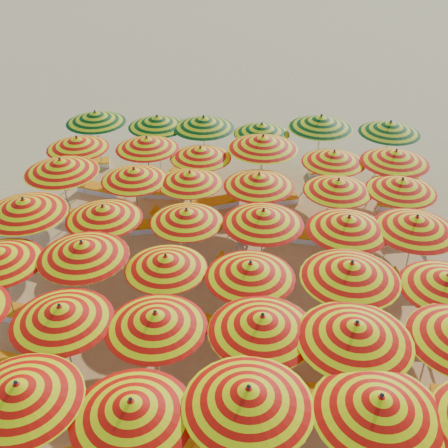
{
  "coord_description": "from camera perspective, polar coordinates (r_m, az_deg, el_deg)",
  "views": [
    {
      "loc": [
        1.31,
        -13.8,
        11.03
      ],
      "look_at": [
        0.0,
        0.5,
        1.6
      ],
      "focal_mm": 45.0,
      "sensor_mm": 36.0,
      "label": 1
    }
  ],
  "objects": [
    {
      "name": "umbrella_34",
      "position": [
        20.36,
        11.1,
        6.69
      ],
      "size": [
        2.97,
        2.97,
        2.41
      ],
      "color": "silver",
      "rests_on": "ground"
    },
    {
      "name": "umbrella_9",
      "position": [
        12.74,
        3.92,
        -10.05
      ],
      "size": [
        2.95,
        2.95,
        2.61
      ],
      "color": "silver",
      "rests_on": "ground"
    },
    {
      "name": "umbrella_19",
      "position": [
        17.07,
        -12.16,
        1.15
      ],
      "size": [
        2.6,
        2.6,
        2.45
      ],
      "color": "silver",
      "rests_on": "ground"
    },
    {
      "name": "lounger_27",
      "position": [
        23.59,
        10.75,
        5.21
      ],
      "size": [
        1.79,
        0.78,
        0.69
      ],
      "rotation": [
        0.0,
        0.0,
        0.12
      ],
      "color": "white",
      "rests_on": "ground"
    },
    {
      "name": "umbrella_39",
      "position": [
        22.39,
        3.85,
        9.63
      ],
      "size": [
        2.48,
        2.48,
        2.35
      ],
      "color": "silver",
      "rests_on": "ground"
    },
    {
      "name": "lounger_17",
      "position": [
        19.88,
        -5.0,
        -0.03
      ],
      "size": [
        1.81,
        0.88,
        0.69
      ],
      "rotation": [
        0.0,
        0.0,
        2.96
      ],
      "color": "white",
      "rests_on": "ground"
    },
    {
      "name": "umbrella_23",
      "position": [
        16.86,
        18.91,
        0.04
      ],
      "size": [
        3.05,
        3.05,
        2.59
      ],
      "color": "silver",
      "rests_on": "ground"
    },
    {
      "name": "lounger_25",
      "position": [
        24.58,
        -13.65,
        6.04
      ],
      "size": [
        1.82,
        0.97,
        0.69
      ],
      "rotation": [
        0.0,
        0.0,
        3.38
      ],
      "color": "white",
      "rests_on": "ground"
    },
    {
      "name": "umbrella_41",
      "position": [
        22.99,
        16.51,
        9.39
      ],
      "size": [
        2.69,
        2.69,
        2.53
      ],
      "color": "silver",
      "rests_on": "ground"
    },
    {
      "name": "umbrella_13",
      "position": [
        15.37,
        -14.19,
        -2.54
      ],
      "size": [
        2.64,
        2.64,
        2.6
      ],
      "color": "silver",
      "rests_on": "ground"
    },
    {
      "name": "lounger_15",
      "position": [
        20.63,
        -13.65,
        0.43
      ],
      "size": [
        1.83,
        1.13,
        0.69
      ],
      "rotation": [
        0.0,
        0.0,
        -0.35
      ],
      "color": "white",
      "rests_on": "ground"
    },
    {
      "name": "lounger_18",
      "position": [
        19.38,
        9.46,
        -1.36
      ],
      "size": [
        1.78,
        0.76,
        0.69
      ],
      "rotation": [
        0.0,
        0.0,
        -0.11
      ],
      "color": "white",
      "rests_on": "ground"
    },
    {
      "name": "lounger_14",
      "position": [
        18.07,
        19.34,
        -5.96
      ],
      "size": [
        1.77,
        0.69,
        0.69
      ],
      "rotation": [
        0.0,
        0.0,
        3.21
      ],
      "color": "white",
      "rests_on": "ground"
    },
    {
      "name": "umbrella_10",
      "position": [
        12.68,
        13.23,
        -10.6
      ],
      "size": [
        2.63,
        2.63,
        2.75
      ],
      "color": "silver",
      "rests_on": "ground"
    },
    {
      "name": "lounger_21",
      "position": [
        21.85,
        -6.19,
        3.23
      ],
      "size": [
        1.75,
        0.63,
        0.69
      ],
      "rotation": [
        0.0,
        0.0,
        3.17
      ],
      "color": "white",
      "rests_on": "ground"
    },
    {
      "name": "lounger_13",
      "position": [
        17.86,
        13.56,
        -5.34
      ],
      "size": [
        1.83,
        1.05,
        0.69
      ],
      "rotation": [
        0.0,
        0.0,
        -0.29
      ],
      "color": "white",
      "rests_on": "ground"
    },
    {
      "name": "lounger_20",
      "position": [
        22.52,
        -12.65,
        3.54
      ],
      "size": [
        1.82,
        1.02,
        0.69
      ],
      "rotation": [
        0.0,
        0.0,
        2.87
      ],
      "color": "white",
      "rests_on": "ground"
    },
    {
      "name": "umbrella_36",
      "position": [
        23.52,
        -12.93,
        10.54
      ],
      "size": [
        2.68,
        2.68,
        2.56
      ],
      "color": "silver",
      "rests_on": "ground"
    },
    {
      "name": "lounger_8",
      "position": [
        16.06,
        -3.73,
        -9.44
      ],
      "size": [
        1.83,
        1.16,
        0.69
      ],
      "rotation": [
        0.0,
        0.0,
        2.78
      ],
      "color": "white",
      "rests_on": "ground"
    },
    {
      "name": "umbrella_8",
      "position": [
        13.0,
        -6.95,
        -9.68
      ],
      "size": [
        2.76,
        2.76,
        2.52
      ],
      "color": "silver",
      "rests_on": "ground"
    },
    {
      "name": "ground",
      "position": [
        17.71,
        -0.15,
        -5.22
      ],
      "size": [
        120.0,
        120.0,
        0.0
      ],
      "primitive_type": "plane",
      "color": "tan",
      "rests_on": "ground"
    },
    {
      "name": "umbrella_40",
      "position": [
        22.52,
        9.81,
        10.19
      ],
      "size": [
        3.37,
        3.37,
        2.69
      ],
      "color": "silver",
      "rests_on": "ground"
    },
    {
      "name": "umbrella_25",
      "position": [
        19.09,
        -9.11,
        5.0
      ],
      "size": [
        2.9,
        2.9,
        2.4
      ],
      "color": "silver",
      "rests_on": "ground"
    },
    {
      "name": "lounger_10",
      "position": [
        16.27,
        18.44,
        -10.83
      ],
      "size": [
        1.75,
        0.64,
        0.69
      ],
      "rotation": [
        0.0,
        0.0,
        0.04
      ],
      "color": "white",
      "rests_on": "ground"
    },
    {
      "name": "umbrella_35",
      "position": [
        20.63,
        17.02,
        6.57
      ],
      "size": [
        2.8,
        2.8,
        2.55
      ],
      "color": "silver",
      "rests_on": "ground"
    },
    {
      "name": "umbrella_31",
      "position": [
        21.06,
        -7.85,
        8.15
      ],
      "size": [
        2.95,
        2.95,
        2.49
      ],
      "color": "silver",
      "rests_on": "ground"
    },
    {
      "name": "lounger_23",
      "position": [
        21.36,
        5.08,
        2.53
      ],
      "size": [
        1.83,
        1.09,
        0.69
      ],
      "rotation": [
        0.0,
        0.0,
        3.46
      ],
      "color": "white",
      "rests_on": "ground"
    },
    {
      "name": "lounger_5",
      "position": [
        14.34,
        9.92,
        -16.75
      ],
      "size": [
        1.78,
        0.74,
        0.69
      ],
      "rotation": [
        0.0,
        0.0,
        0.09
      ],
      "color": "white",
      "rests_on": "ground"
    },
    {
      "name": "umbrella_37",
      "position": [
        22.85,
        -6.8,
        10.3
      ],
      "size": [
        2.52,
        2.52,
        2.49
      ],
      "color": "silver",
      "rests_on": "ground"
    },
    {
      "name": "umbrella_21",
      "position": [
        16.35,
        4.01,
        0.73
      ],
      "size": [
        3.2,
        3.2,
        2.55
      ],
      "color": "silver",
      "rests_on": "ground"
    },
    {
      "name": "umbrella_20",
      "position": [
        16.72,
        -3.82,
        0.84
      ],
      "size": [
        2.64,
        2.64,
        2.36
      ],
      "color": "silver",
      "rests_on": "ground"
    },
    {
      "name": "umbrella_33",
      "position": [
        20.47,
        3.97,
        8.29
      ],
      "size": [
        2.62,
        2.62,
        2.73
      ],
      "color": "silver",
      "rests_on": "ground"
    },
    {
      "name": "lounger_19",
      "position": [
        20.21,
        18.29,
        -1.17
      ],
      "size": [
        1.82,
        0.94,
        0.69
      ],
      "rotation": [
        0.0,
        0.0,
        0.22
      ],
      "color": "white",
      "rests_on": "ground"
    },
    {
      "name": "umbrella_24",
      "position": [
        19.65,
        -16.26,
        5.69
      ],
      "size": [
        2.59,
        2.59,
        2.67
      ],
      "color": "silver",
      "rests_on": "ground"
    },
    {
      "name": "umbrella_30",
      "position": [
        21.65,
        -14.69,
        7.98
      ],
      "size": [
        2.55,
        2.55,
        2.45
      ],
      "color": "silver",
      "rests_on": "ground"
    },
    {
      "name": "umbrella_29",
      "position": [
        19.02,
        17.6,
        3.78
      ],
      "size": [
        2.79,
        2.79,
        2.44
      ],
      "color": "silver",
      "rests_on": "ground"
    },
    {
      "name": "lounger_26",
      "position": [
        23.14,
        -3.3,
        5.19
      ],
      "size": [
        1.83,
        1.07,
        0.69
      ],
      "rotation": [
        0.0,
        0.0,
        -0.3
      ],
      "color": "white",
      "rests_on": "ground"
    },
    {
      "name": "umbrella_27",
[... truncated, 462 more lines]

